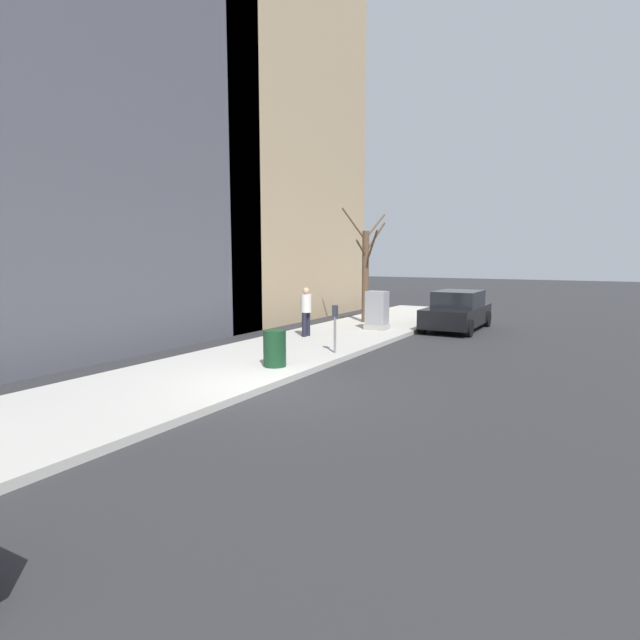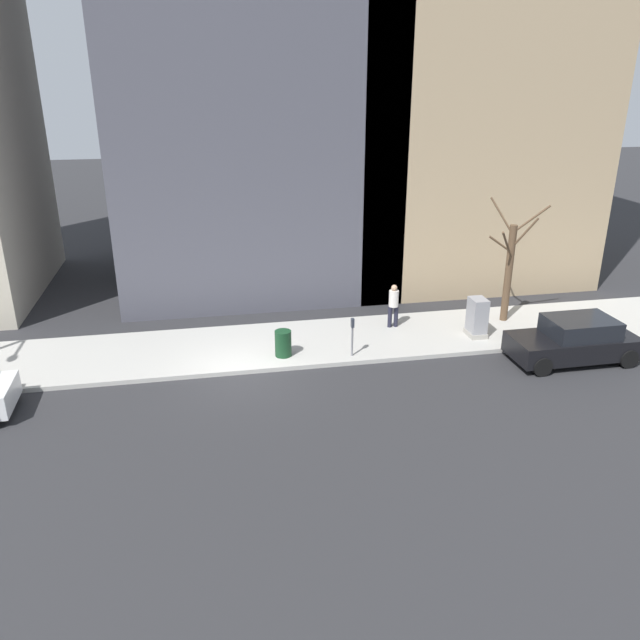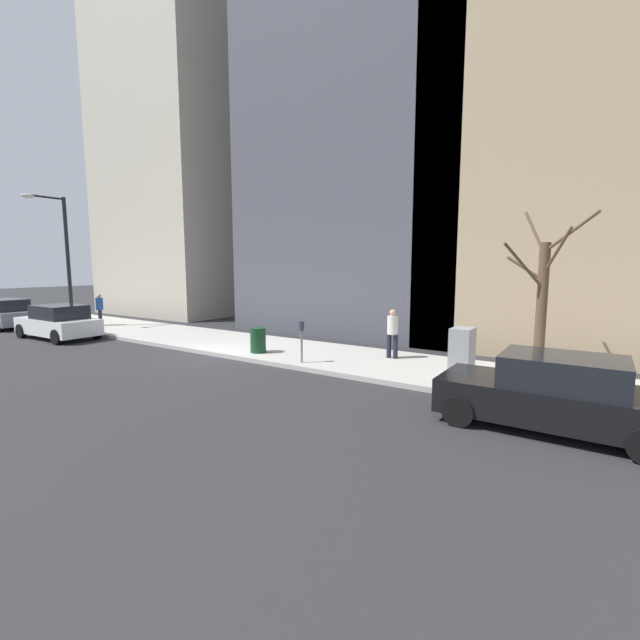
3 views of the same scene
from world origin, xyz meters
TOP-DOWN VIEW (x-y plane):
  - ground_plane at (0.00, 0.00)m, footprint 120.00×120.00m
  - sidewalk at (2.00, 0.00)m, footprint 4.00×36.00m
  - parked_car_black at (-1.03, -11.04)m, footprint 1.94×4.21m
  - parking_meter at (0.45, -3.74)m, footprint 0.14×0.10m
  - utility_box at (1.30, -8.60)m, footprint 0.83×0.61m
  - bare_tree at (2.58, -10.33)m, footprint 1.72×2.17m
  - trash_bin at (0.90, -1.46)m, footprint 0.56×0.56m
  - pedestrian_near_meter at (2.73, -5.88)m, footprint 0.36×0.40m
  - office_tower_left at (10.98, -10.85)m, footprint 10.97×10.97m

SIDE VIEW (x-z plane):
  - ground_plane at x=0.00m, z-range 0.00..0.00m
  - sidewalk at x=2.00m, z-range 0.00..0.15m
  - trash_bin at x=0.90m, z-range 0.15..1.05m
  - parked_car_black at x=-1.03m, z-range -0.02..1.50m
  - utility_box at x=1.30m, z-range 0.13..1.56m
  - parking_meter at x=0.45m, z-range 0.30..1.65m
  - pedestrian_near_meter at x=2.73m, z-range 0.26..1.92m
  - bare_tree at x=2.58m, z-range -0.08..4.59m
  - office_tower_left at x=10.98m, z-range 0.00..28.54m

